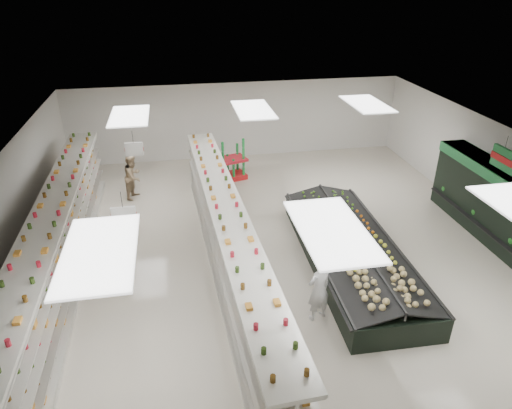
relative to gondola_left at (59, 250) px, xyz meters
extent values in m
plane|color=beige|center=(5.76, 0.20, -0.97)|extent=(16.00, 16.00, 0.00)
cube|color=white|center=(5.76, 0.20, 2.23)|extent=(14.00, 16.00, 0.02)
cube|color=white|center=(5.76, 8.20, 0.63)|extent=(14.00, 0.02, 3.20)
cube|color=white|center=(-1.24, 0.20, 0.63)|extent=(0.02, 16.00, 3.20)
cube|color=white|center=(12.76, 0.20, 0.63)|extent=(0.02, 16.00, 3.20)
cube|color=white|center=(1.96, -1.80, 1.78)|extent=(0.50, 0.06, 0.40)
cube|color=red|center=(1.96, -1.80, 1.78)|extent=(0.52, 0.02, 0.12)
cylinder|color=black|center=(1.96, -1.80, 2.08)|extent=(0.01, 0.01, 0.50)
cube|color=white|center=(1.96, 2.20, 1.78)|extent=(0.50, 0.06, 0.40)
cube|color=red|center=(1.96, 2.20, 1.78)|extent=(0.52, 0.02, 0.12)
cylinder|color=black|center=(1.96, 2.20, 2.08)|extent=(0.01, 0.01, 0.50)
cylinder|color=black|center=(12.01, -0.10, 2.08)|extent=(0.01, 0.01, 0.50)
cube|color=silver|center=(0.00, 0.00, -0.91)|extent=(1.11, 12.16, 0.12)
cube|color=silver|center=(0.00, 0.00, 0.05)|extent=(0.26, 12.14, 2.02)
cube|color=silver|center=(0.00, 0.00, 1.10)|extent=(1.11, 12.16, 0.08)
cube|color=beige|center=(-0.23, 0.00, -0.78)|extent=(0.64, 12.05, 0.03)
cube|color=beige|center=(-0.23, 0.00, -0.34)|extent=(0.64, 12.05, 0.03)
cube|color=beige|center=(-0.23, 0.00, 0.10)|extent=(0.64, 12.05, 0.03)
cube|color=beige|center=(-0.23, 0.00, 0.54)|extent=(0.64, 12.05, 0.03)
cube|color=beige|center=(-0.23, 0.00, 0.99)|extent=(0.64, 12.05, 0.03)
cube|color=beige|center=(0.23, 0.00, -0.78)|extent=(0.64, 12.05, 0.03)
cube|color=beige|center=(0.23, 0.00, -0.34)|extent=(0.64, 12.05, 0.03)
cube|color=beige|center=(0.23, 0.00, 0.10)|extent=(0.64, 12.05, 0.03)
cube|color=beige|center=(0.23, 0.00, 0.54)|extent=(0.64, 12.05, 0.03)
cube|color=beige|center=(0.23, 0.00, 0.99)|extent=(0.64, 12.05, 0.03)
cube|color=silver|center=(4.26, -0.46, -0.91)|extent=(1.38, 11.75, 0.12)
cube|color=silver|center=(4.26, -0.46, 0.01)|extent=(0.56, 11.72, 1.95)
cube|color=silver|center=(4.26, -0.46, 1.03)|extent=(1.38, 11.75, 0.08)
cube|color=beige|center=(4.03, -0.47, -0.79)|extent=(0.92, 11.64, 0.03)
cube|color=beige|center=(4.03, -0.47, -0.36)|extent=(0.92, 11.64, 0.03)
cube|color=beige|center=(4.03, -0.47, 0.06)|extent=(0.92, 11.64, 0.03)
cube|color=beige|center=(4.03, -0.47, 0.49)|extent=(0.92, 11.64, 0.03)
cube|color=beige|center=(4.03, -0.47, 0.92)|extent=(0.92, 11.64, 0.03)
cube|color=beige|center=(4.48, -0.45, -0.79)|extent=(0.92, 11.64, 0.03)
cube|color=beige|center=(4.48, -0.45, -0.36)|extent=(0.92, 11.64, 0.03)
cube|color=beige|center=(4.48, -0.45, 0.06)|extent=(0.92, 11.64, 0.03)
cube|color=beige|center=(4.48, -0.45, 0.49)|extent=(0.92, 11.64, 0.03)
cube|color=beige|center=(4.48, -0.45, 0.92)|extent=(0.92, 11.64, 0.03)
cube|color=black|center=(7.64, -0.57, -0.64)|extent=(2.41, 6.60, 0.65)
cube|color=#262626|center=(6.56, -0.54, -0.29)|extent=(0.23, 6.54, 0.06)
cube|color=#262626|center=(8.73, -0.60, -0.29)|extent=(0.23, 6.54, 0.06)
cube|color=black|center=(7.06, -0.56, -0.20)|extent=(1.37, 6.48, 0.33)
cube|color=black|center=(8.23, -0.59, -0.20)|extent=(1.37, 6.48, 0.33)
cube|color=#262626|center=(7.64, -0.57, -0.11)|extent=(0.22, 6.44, 0.23)
cube|color=red|center=(5.15, 5.82, -0.87)|extent=(1.30, 1.05, 0.19)
cube|color=red|center=(5.15, 5.82, -0.17)|extent=(1.36, 1.10, 0.09)
imported|color=silver|center=(6.07, -2.53, -0.15)|extent=(0.69, 0.57, 1.63)
imported|color=tan|center=(1.56, 4.81, -0.16)|extent=(0.77, 0.91, 1.61)
camera|label=1|loc=(3.16, -10.47, 6.33)|focal=32.00mm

